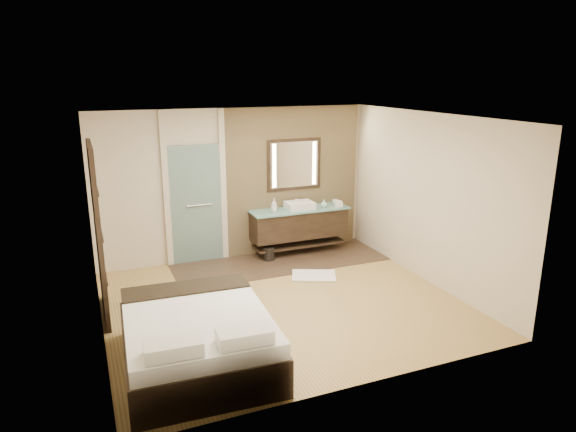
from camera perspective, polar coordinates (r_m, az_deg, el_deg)
name	(u,v)px	position (r m, az deg, el deg)	size (l,w,h in m)	color
floor	(282,303)	(7.68, -0.62, -9.61)	(5.00, 5.00, 0.00)	#9E7942
tile_strip	(280,262)	(9.25, -0.84, -5.08)	(3.80, 1.30, 0.01)	#3C2821
stone_wall	(293,180)	(9.61, 0.56, 4.04)	(2.60, 0.08, 2.70)	tan
vanity	(299,223)	(9.53, 1.24, -0.82)	(1.85, 0.55, 0.88)	black
mirror_unit	(294,164)	(9.51, 0.70, 5.75)	(1.06, 0.04, 0.96)	black
frosted_door	(196,200)	(9.10, -10.21, 1.81)	(1.10, 0.12, 2.70)	#A1CCC8
shoji_partition	(98,232)	(7.36, -20.32, -1.67)	(0.06, 1.20, 2.40)	black
bed	(198,338)	(6.15, -10.02, -13.24)	(1.73, 2.11, 0.78)	black
bath_mat	(314,275)	(8.62, 2.88, -6.60)	(0.72, 0.50, 0.02)	white
waste_bin	(269,254)	(9.29, -2.15, -4.22)	(0.20, 0.20, 0.25)	black
tissue_box	(339,204)	(9.64, 5.65, 1.35)	(0.12, 0.12, 0.10)	white
soap_bottle_a	(274,205)	(9.22, -1.56, 1.21)	(0.09, 0.09, 0.24)	silver
soap_bottle_b	(274,206)	(9.26, -1.58, 1.11)	(0.08, 0.09, 0.19)	#B2B2B2
soap_bottle_c	(324,204)	(9.55, 4.00, 1.38)	(0.11, 0.11, 0.14)	#A5D0CA
cup	(335,202)	(9.81, 5.30, 1.58)	(0.12, 0.12, 0.09)	silver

